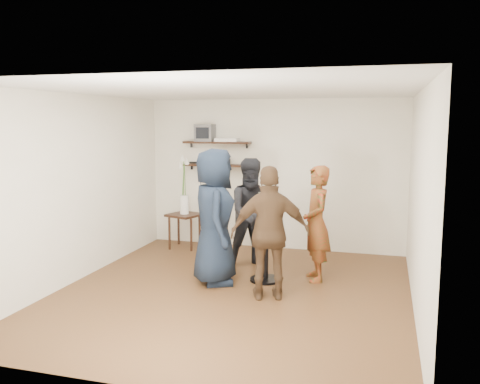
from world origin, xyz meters
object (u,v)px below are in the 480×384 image
person_plaid (316,223)px  person_dark (253,213)px  dvd_deck (227,140)px  person_navy (214,217)px  drinks_table (266,234)px  crt_monitor (205,133)px  radio (224,162)px  side_table (185,219)px  person_brown (270,233)px

person_plaid → person_dark: (-1.01, 0.38, 0.03)m
dvd_deck → person_navy: (0.45, -2.03, -0.97)m
dvd_deck → drinks_table: (1.11, -1.76, -1.22)m
crt_monitor → dvd_deck: (0.40, 0.00, -0.12)m
crt_monitor → drinks_table: crt_monitor is taller
person_dark → drinks_table: bearing=-90.0°
radio → side_table: radio is taller
radio → drinks_table: radio is taller
crt_monitor → person_navy: crt_monitor is taller
side_table → person_navy: size_ratio=0.35×
radio → drinks_table: 2.28m
side_table → drinks_table: 2.31m
radio → person_plaid: 2.49m
crt_monitor → person_dark: 2.01m
person_plaid → side_table: bearing=-136.0°
dvd_deck → person_navy: bearing=-77.4°
dvd_deck → person_plaid: bearing=-40.3°
person_plaid → person_brown: 1.03m
person_plaid → person_dark: size_ratio=0.97×
person_brown → radio: bearing=-77.8°
dvd_deck → radio: (-0.07, 0.00, -0.38)m
crt_monitor → person_brown: crt_monitor is taller
crt_monitor → person_navy: 2.46m
radio → side_table: 1.23m
dvd_deck → drinks_table: size_ratio=0.38×
drinks_table → person_dark: size_ratio=0.63×
crt_monitor → person_navy: (0.86, -2.03, -1.09)m
person_dark → person_navy: (-0.32, -0.90, 0.10)m
crt_monitor → radio: 0.60m
side_table → person_plaid: person_plaid is taller
crt_monitor → person_plaid: size_ratio=0.20×
side_table → radio: bearing=27.3°
crt_monitor → person_navy: size_ratio=0.17×
drinks_table → person_dark: person_dark is taller
radio → drinks_table: size_ratio=0.21×
radio → person_plaid: size_ratio=0.14×
person_navy → person_brown: bearing=-137.5°
dvd_deck → person_plaid: dvd_deck is taller
dvd_deck → person_dark: (0.77, -1.13, -1.06)m
side_table → person_navy: 2.10m
drinks_table → person_plaid: size_ratio=0.65×
dvd_deck → person_brown: 2.97m
drinks_table → person_dark: (-0.34, 0.62, 0.16)m
dvd_deck → side_table: 1.59m
side_table → person_plaid: 2.76m
person_plaid → person_navy: person_navy is taller
crt_monitor → drinks_table: 2.68m
side_table → drinks_table: drinks_table is taller
radio → side_table: bearing=-152.7°
person_plaid → drinks_table: bearing=-90.0°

